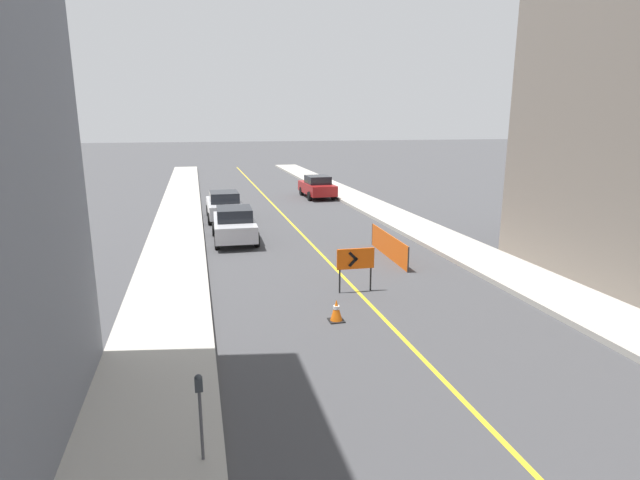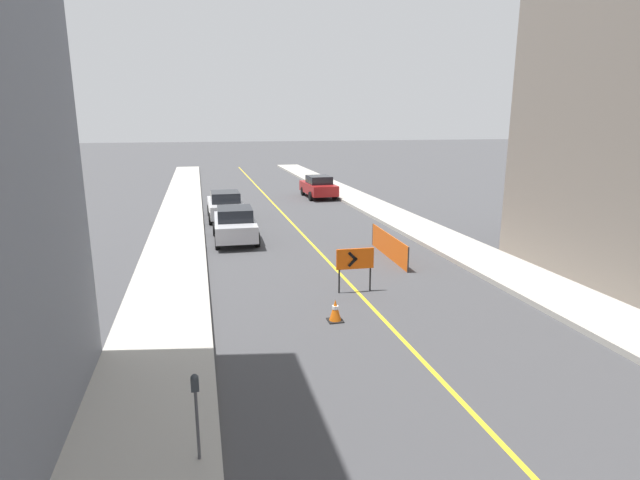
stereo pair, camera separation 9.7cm
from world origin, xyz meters
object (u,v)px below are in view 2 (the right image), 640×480
(arrow_barricade_primary, at_px, (355,261))
(parked_car_curb_far, at_px, (318,187))
(parked_car_curb_mid, at_px, (225,205))
(parked_car_curb_near, at_px, (235,224))
(parking_meter_near_curb, at_px, (196,400))
(traffic_cone_third, at_px, (335,310))

(arrow_barricade_primary, xyz_separation_m, parked_car_curb_far, (3.65, 20.16, -0.24))
(arrow_barricade_primary, bearing_deg, parked_car_curb_mid, 105.64)
(arrow_barricade_primary, relative_size, parked_car_curb_near, 0.33)
(arrow_barricade_primary, distance_m, parked_car_curb_far, 20.49)
(parked_car_curb_near, distance_m, parked_car_curb_mid, 5.41)
(parked_car_curb_mid, xyz_separation_m, parking_meter_near_curb, (-1.60, -20.89, 0.40))
(parked_car_curb_far, bearing_deg, arrow_barricade_primary, -102.10)
(parked_car_curb_near, xyz_separation_m, parked_car_curb_mid, (-0.13, 5.41, 0.00))
(traffic_cone_third, relative_size, parked_car_curb_far, 0.14)
(parked_car_curb_mid, bearing_deg, traffic_cone_third, -83.05)
(parked_car_curb_near, bearing_deg, parked_car_curb_far, 62.28)
(parked_car_curb_near, bearing_deg, parking_meter_near_curb, -94.70)
(arrow_barricade_primary, xyz_separation_m, parked_car_curb_mid, (-3.34, 13.40, -0.24))
(arrow_barricade_primary, height_order, parked_car_curb_far, parked_car_curb_far)
(traffic_cone_third, distance_m, arrow_barricade_primary, 2.64)
(parked_car_curb_near, distance_m, parking_meter_near_curb, 15.58)
(parked_car_curb_far, distance_m, parking_meter_near_curb, 28.96)
(parked_car_curb_mid, xyz_separation_m, parked_car_curb_far, (6.99, 6.77, 0.00))
(parked_car_curb_near, xyz_separation_m, parked_car_curb_far, (6.86, 12.17, 0.00))
(traffic_cone_third, height_order, parked_car_curb_mid, parked_car_curb_mid)
(parked_car_curb_near, relative_size, parked_car_curb_far, 1.00)
(arrow_barricade_primary, height_order, parked_car_curb_near, parked_car_curb_near)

